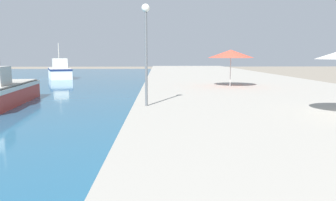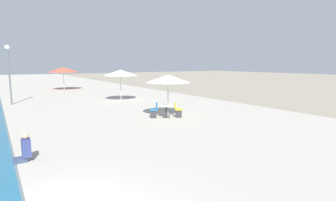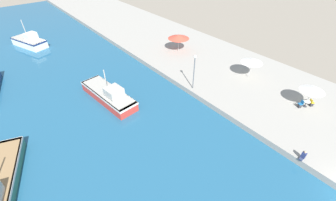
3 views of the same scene
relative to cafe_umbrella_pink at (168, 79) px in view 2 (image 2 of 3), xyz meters
name	(u,v)px [view 2 (image 2 of 3)]	position (x,y,z in m)	size (l,w,h in m)	color
quay_promenade	(61,87)	(-0.11, 29.06, -2.65)	(16.00, 90.00, 0.72)	#A39E93
cafe_umbrella_pink	(168,79)	(0.00, 0.00, 0.00)	(2.61, 2.61, 2.52)	#B7B7B7
cafe_umbrella_white	(120,73)	(0.49, 8.01, 0.11)	(2.87, 2.87, 2.66)	#B7B7B7
cafe_umbrella_striped	(63,70)	(-1.47, 20.47, 0.15)	(3.45, 3.45, 2.75)	#B7B7B7
cafe_table	(166,109)	(-0.15, -0.02, -1.76)	(0.80, 0.80, 0.74)	#333338
cafe_chair_left	(178,112)	(0.47, -0.39, -1.97)	(0.57, 0.56, 0.91)	#2D2D33
cafe_chair_right	(154,112)	(-0.80, 0.30, -1.97)	(0.56, 0.55, 0.91)	#2D2D33
person_at_quay	(25,149)	(-7.84, -3.36, -1.87)	(0.52, 0.36, 0.96)	#333D5B
lamppost	(8,65)	(-7.47, 10.76, 0.80)	(0.36, 0.36, 4.56)	#565B60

